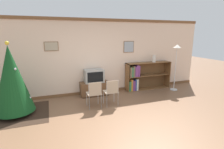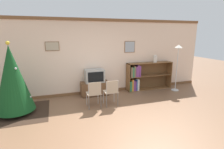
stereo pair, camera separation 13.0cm
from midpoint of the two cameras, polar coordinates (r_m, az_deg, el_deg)
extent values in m
plane|color=brown|center=(4.41, 2.79, -16.26)|extent=(24.00, 24.00, 0.00)
cube|color=beige|center=(6.38, -5.52, 5.70)|extent=(9.04, 0.08, 2.70)
cube|color=brown|center=(6.29, -5.67, 17.46)|extent=(9.04, 0.03, 0.10)
cube|color=brown|center=(6.62, -5.17, -5.59)|extent=(9.04, 0.03, 0.10)
cube|color=brown|center=(6.13, -18.36, 8.76)|extent=(0.45, 0.02, 0.30)
cube|color=tan|center=(6.12, -18.36, 8.75)|extent=(0.41, 0.01, 0.27)
cube|color=brown|center=(6.75, 6.37, 8.97)|extent=(0.42, 0.02, 0.43)
cube|color=#9EA8B2|center=(6.74, 6.41, 8.96)|extent=(0.39, 0.01, 0.39)
cube|color=#332319|center=(5.62, -28.03, -11.12)|extent=(1.69, 1.57, 0.01)
cylinder|color=maroon|center=(5.60, -28.09, -10.61)|extent=(0.36, 0.36, 0.10)
cone|color=#14471E|center=(5.32, -29.17, -1.22)|extent=(1.01, 1.01, 1.78)
sphere|color=yellow|center=(5.20, -30.32, 8.91)|extent=(0.10, 0.10, 0.10)
sphere|color=silver|center=(5.35, -24.51, -6.65)|extent=(0.06, 0.06, 0.06)
sphere|color=silver|center=(5.14, -28.31, 1.73)|extent=(0.06, 0.06, 0.06)
sphere|color=silver|center=(5.39, -29.69, 2.95)|extent=(0.06, 0.06, 0.06)
sphere|color=#1E4CB2|center=(5.67, -30.67, -3.88)|extent=(0.06, 0.06, 0.06)
sphere|color=#1E4CB2|center=(5.40, -31.35, -0.15)|extent=(0.05, 0.05, 0.05)
cube|color=#4C311E|center=(6.40, -5.02, -6.49)|extent=(0.94, 0.43, 0.05)
cube|color=brown|center=(6.32, -5.06, -4.37)|extent=(0.98, 0.45, 0.45)
cube|color=#9E9E99|center=(6.20, -5.15, -0.40)|extent=(0.67, 0.43, 0.46)
cube|color=black|center=(6.00, -4.67, -0.86)|extent=(0.55, 0.01, 0.36)
cube|color=tan|center=(5.28, -5.36, -6.11)|extent=(0.40, 0.40, 0.02)
cube|color=tan|center=(5.04, -4.90, -4.68)|extent=(0.35, 0.02, 0.38)
cylinder|color=#B2B2B2|center=(5.48, -7.59, -7.87)|extent=(0.02, 0.02, 0.42)
cylinder|color=#B2B2B2|center=(5.56, -3.91, -7.50)|extent=(0.02, 0.02, 0.42)
cylinder|color=#B2B2B2|center=(5.15, -6.82, -9.24)|extent=(0.02, 0.02, 0.42)
cylinder|color=#B2B2B2|center=(5.23, -2.91, -8.82)|extent=(0.02, 0.02, 0.42)
cylinder|color=#B2B2B2|center=(5.08, -6.88, -7.18)|extent=(0.02, 0.02, 0.82)
cylinder|color=#B2B2B2|center=(5.16, -2.93, -6.79)|extent=(0.02, 0.02, 0.82)
cube|color=tan|center=(5.41, 0.18, -5.55)|extent=(0.40, 0.40, 0.02)
cube|color=tan|center=(5.18, 0.86, -4.13)|extent=(0.35, 0.02, 0.38)
cylinder|color=#B2B2B2|center=(5.60, -2.18, -7.31)|extent=(0.02, 0.02, 0.42)
cylinder|color=#B2B2B2|center=(5.70, 1.32, -6.92)|extent=(0.02, 0.02, 0.42)
cylinder|color=#B2B2B2|center=(5.28, -1.07, -8.61)|extent=(0.02, 0.02, 0.42)
cylinder|color=#B2B2B2|center=(5.39, 2.63, -8.15)|extent=(0.02, 0.02, 0.42)
cylinder|color=#B2B2B2|center=(5.21, -1.08, -6.59)|extent=(0.02, 0.02, 0.82)
cylinder|color=#B2B2B2|center=(5.32, 2.65, -6.17)|extent=(0.02, 0.02, 0.82)
cube|color=brown|center=(6.71, 5.76, -1.02)|extent=(0.02, 0.36, 1.07)
cube|color=brown|center=(7.64, 18.55, 0.09)|extent=(0.02, 0.36, 1.07)
cube|color=brown|center=(7.03, 12.78, 3.76)|extent=(1.87, 0.36, 0.02)
cube|color=brown|center=(7.27, 12.37, -4.48)|extent=(1.87, 0.36, 0.02)
cube|color=brown|center=(7.12, 12.58, -0.26)|extent=(1.83, 0.36, 0.02)
cube|color=brown|center=(7.27, 11.87, -0.13)|extent=(1.87, 0.01, 1.07)
cube|color=#337547|center=(6.79, 6.37, -3.75)|extent=(0.08, 0.27, 0.38)
cube|color=orange|center=(6.80, 6.98, -3.40)|extent=(0.06, 0.26, 0.45)
cube|color=#7A3D7F|center=(6.84, 7.48, -3.56)|extent=(0.05, 0.26, 0.40)
cube|color=#7A3D7F|center=(6.87, 7.86, -3.56)|extent=(0.04, 0.27, 0.38)
cube|color=#2D4C93|center=(6.86, 8.34, -3.41)|extent=(0.04, 0.21, 0.43)
cube|color=silver|center=(6.89, 8.80, -3.28)|extent=(0.07, 0.23, 0.44)
cube|color=#756047|center=(6.64, 6.70, 0.79)|extent=(0.07, 0.24, 0.38)
cube|color=#337547|center=(6.67, 7.26, 0.75)|extent=(0.06, 0.23, 0.37)
cube|color=#756047|center=(6.71, 7.70, 1.04)|extent=(0.06, 0.26, 0.42)
cube|color=#7A3D7F|center=(6.73, 8.28, 0.92)|extent=(0.06, 0.24, 0.39)
cube|color=#7A3D7F|center=(6.78, 8.71, 1.25)|extent=(0.08, 0.29, 0.45)
cube|color=#7A3D7F|center=(6.81, 9.29, 1.15)|extent=(0.05, 0.28, 0.42)
cylinder|color=silver|center=(7.10, 14.44, 4.94)|extent=(0.14, 0.14, 0.27)
torus|color=silver|center=(7.09, 14.51, 6.02)|extent=(0.12, 0.12, 0.03)
cylinder|color=silver|center=(7.37, 20.35, -4.74)|extent=(0.28, 0.28, 0.03)
cylinder|color=silver|center=(7.17, 20.87, 1.59)|extent=(0.03, 0.03, 1.63)
cone|color=white|center=(7.06, 21.45, 8.58)|extent=(0.28, 0.28, 0.12)
camera|label=1|loc=(0.07, -89.31, 0.16)|focal=28.00mm
camera|label=2|loc=(0.07, 90.69, -0.16)|focal=28.00mm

